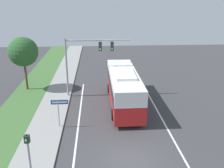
# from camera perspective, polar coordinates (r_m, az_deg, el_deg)

# --- Properties ---
(ground_plane) EXTENTS (80.00, 80.00, 0.00)m
(ground_plane) POSITION_cam_1_polar(r_m,az_deg,el_deg) (17.15, 3.91, -16.59)
(ground_plane) COLOR #38383A
(sidewalk) EXTENTS (2.80, 80.00, 0.12)m
(sidewalk) POSITION_cam_1_polar(r_m,az_deg,el_deg) (17.49, -17.58, -16.53)
(sidewalk) COLOR gray
(sidewalk) RESTS_ON ground_plane
(lane_divider_near) EXTENTS (0.14, 30.00, 0.01)m
(lane_divider_near) POSITION_cam_1_polar(r_m,az_deg,el_deg) (17.10, -8.69, -16.91)
(lane_divider_near) COLOR silver
(lane_divider_near) RESTS_ON ground_plane
(lane_divider_far) EXTENTS (0.14, 30.00, 0.01)m
(lane_divider_far) POSITION_cam_1_polar(r_m,az_deg,el_deg) (17.94, 15.82, -15.56)
(lane_divider_far) COLOR silver
(lane_divider_far) RESTS_ON ground_plane
(bus) EXTENTS (2.75, 10.43, 3.48)m
(bus) POSITION_cam_1_polar(r_m,az_deg,el_deg) (24.10, 2.65, -0.49)
(bus) COLOR red
(bus) RESTS_ON ground_plane
(signal_gantry) EXTENTS (6.65, 0.41, 6.19)m
(signal_gantry) POSITION_cam_1_polar(r_m,az_deg,el_deg) (25.66, -5.91, 6.61)
(signal_gantry) COLOR #939399
(signal_gantry) RESTS_ON ground_plane
(pedestrian_signal) EXTENTS (0.28, 0.34, 3.05)m
(pedestrian_signal) POSITION_cam_1_polar(r_m,az_deg,el_deg) (14.83, -18.55, -14.31)
(pedestrian_signal) COLOR #939399
(pedestrian_signal) RESTS_ON ground_plane
(street_sign) EXTENTS (1.35, 0.08, 2.46)m
(street_sign) POSITION_cam_1_polar(r_m,az_deg,el_deg) (20.27, -12.02, -5.37)
(street_sign) COLOR #939399
(street_sign) RESTS_ON ground_plane
(roadside_tree) EXTENTS (3.21, 3.21, 5.92)m
(roadside_tree) POSITION_cam_1_polar(r_m,az_deg,el_deg) (28.92, -19.63, 6.93)
(roadside_tree) COLOR brown
(roadside_tree) RESTS_ON grass_verge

